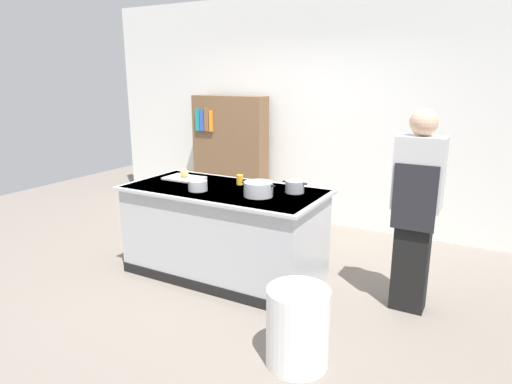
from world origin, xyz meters
TOP-DOWN VIEW (x-y plane):
  - ground_plane at (0.00, 0.00)m, footprint 10.00×10.00m
  - back_wall at (0.00, 2.10)m, footprint 6.40×0.12m
  - counter_island at (0.00, -0.00)m, footprint 1.98×0.98m
  - cutting_board at (-0.59, 0.14)m, footprint 0.40×0.28m
  - onion at (-0.59, 0.14)m, footprint 0.09×0.09m
  - stock_pot at (0.43, -0.09)m, footprint 0.33×0.27m
  - sauce_pan at (0.67, 0.19)m, footprint 0.24×0.18m
  - mixing_bowl at (-0.17, -0.19)m, footprint 0.18×0.18m
  - juice_cup at (0.06, 0.21)m, footprint 0.07×0.07m
  - trash_bin at (1.24, -0.99)m, footprint 0.44×0.44m
  - person_chef at (1.76, 0.19)m, footprint 0.38×0.25m
  - bookshelf at (-1.06, 1.80)m, footprint 1.10×0.31m

SIDE VIEW (x-z plane):
  - ground_plane at x=0.00m, z-range 0.00..0.00m
  - trash_bin at x=1.24m, z-range 0.00..0.57m
  - counter_island at x=0.00m, z-range 0.02..0.92m
  - bookshelf at x=-1.06m, z-range 0.00..1.70m
  - cutting_board at x=-0.59m, z-range 0.90..0.92m
  - person_chef at x=1.76m, z-range 0.05..1.77m
  - mixing_bowl at x=-0.17m, z-range 0.90..1.00m
  - juice_cup at x=0.06m, z-range 0.90..1.00m
  - sauce_pan at x=0.67m, z-range 0.90..1.01m
  - stock_pot at x=0.43m, z-range 0.90..1.03m
  - onion at x=-0.59m, z-range 0.92..1.01m
  - back_wall at x=0.00m, z-range 0.00..3.00m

